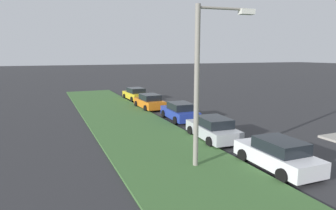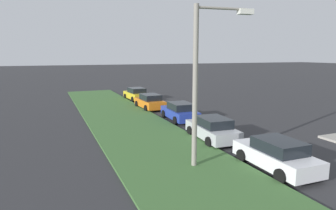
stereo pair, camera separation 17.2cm
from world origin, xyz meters
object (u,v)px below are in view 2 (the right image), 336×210
(parked_car_yellow, at_px, (136,94))
(parked_car_blue, at_px, (180,112))
(parked_car_white, at_px, (276,155))
(parked_car_silver, at_px, (212,129))
(parked_car_orange, at_px, (150,102))
(streetlight, at_px, (203,75))

(parked_car_yellow, bearing_deg, parked_car_blue, 177.97)
(parked_car_white, bearing_deg, parked_car_silver, 3.59)
(parked_car_silver, distance_m, parked_car_orange, 11.65)
(streetlight, bearing_deg, parked_car_blue, -19.08)
(parked_car_white, height_order, parked_car_blue, same)
(parked_car_silver, distance_m, parked_car_yellow, 17.53)
(parked_car_blue, relative_size, streetlight, 0.58)
(parked_car_blue, bearing_deg, parked_car_yellow, 3.60)
(parked_car_silver, xyz_separation_m, parked_car_yellow, (17.53, -0.23, 0.00))
(parked_car_white, xyz_separation_m, parked_car_blue, (11.16, -0.21, 0.00))
(parked_car_blue, distance_m, streetlight, 10.73)
(parked_car_blue, xyz_separation_m, parked_car_yellow, (11.66, 0.24, 0.00))
(parked_car_yellow, bearing_deg, parked_car_orange, 173.52)
(parked_car_blue, relative_size, parked_car_yellow, 0.99)
(parked_car_white, bearing_deg, parked_car_orange, 2.04)
(parked_car_silver, relative_size, parked_car_orange, 1.01)
(parked_car_white, distance_m, parked_car_yellow, 22.82)
(parked_car_blue, height_order, streetlight, streetlight)
(parked_car_silver, relative_size, parked_car_blue, 1.00)
(parked_car_orange, distance_m, streetlight, 15.98)
(parked_car_orange, xyz_separation_m, streetlight, (-15.31, 2.72, 3.67))
(parked_car_white, height_order, parked_car_yellow, same)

